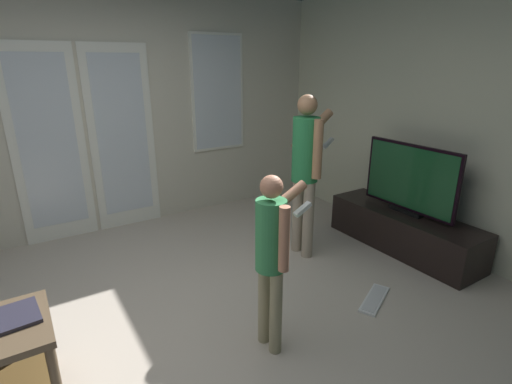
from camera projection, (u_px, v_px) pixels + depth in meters
ground_plane at (169, 351)px, 2.56m from camera, size 5.74×4.65×0.02m
wall_back_with_doors at (86, 117)px, 4.01m from camera, size 5.74×0.09×2.58m
wall_right_plain at (452, 122)px, 3.59m from camera, size 0.06×4.65×2.55m
tv_stand at (403, 231)px, 3.88m from camera, size 0.48×1.54×0.39m
flat_screen_tv at (410, 179)px, 3.71m from camera, size 0.08×1.00×0.68m
person_adult at (306, 163)px, 3.56m from camera, size 0.61×0.41×1.54m
person_child at (272, 249)px, 2.38m from camera, size 0.52×0.34×1.19m
loose_keyboard at (374, 299)px, 3.08m from camera, size 0.45×0.31×0.02m
laptop_closed at (3, 320)px, 2.02m from camera, size 0.36×0.29×0.02m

